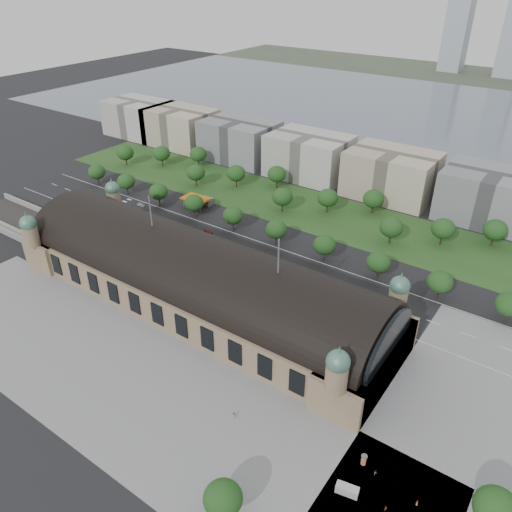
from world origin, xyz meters
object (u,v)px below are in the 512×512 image
Objects in this scene: pedestrian_2 at (375,473)px; traffic_car_2 at (164,237)px; traffic_car_6 at (387,320)px; bus_west at (238,257)px; pedestrian_1 at (385,509)px; parked_car_5 at (201,256)px; traffic_car_5 at (342,288)px; petrol_station at (202,200)px; pedestrian_0 at (234,415)px; parked_car_0 at (107,225)px; bus_east at (282,281)px; van_east at (346,490)px; traffic_car_0 at (94,208)px; bus_mid at (287,278)px; parked_car_6 at (198,261)px; parked_car_1 at (107,225)px; parked_car_4 at (148,235)px; traffic_car_4 at (254,271)px; parked_car_3 at (174,245)px; advertising_column at (364,460)px; pedestrian_5 at (417,503)px; traffic_car_1 at (141,205)px; traffic_car_3 at (208,232)px; parked_car_2 at (126,231)px.

traffic_car_2 is at bearing 48.17° from pedestrian_2.
traffic_car_2 is at bearing -90.92° from traffic_car_6.
bus_west is 117.85m from pedestrian_1.
traffic_car_5 is at bearing 64.45° from parked_car_5.
pedestrian_0 is (98.28, -101.10, -2.05)m from petrol_station.
bus_east is at bearing 68.37° from parked_car_0.
traffic_car_5 is 0.82× the size of van_east.
bus_mid is at bearing 90.73° from traffic_car_0.
parked_car_1 is at bearing -125.03° from parked_car_6.
traffic_car_4 is at bearing 71.70° from parked_car_4.
traffic_car_5 is 0.83× the size of traffic_car_6.
parked_car_3 is (39.37, 4.00, -0.01)m from parked_car_0.
advertising_column is (60.14, -59.13, 0.06)m from bus_mid.
pedestrian_5 is at bearing 26.24° from parked_car_5.
traffic_car_1 is 2.27× the size of pedestrian_1.
advertising_column is at bearing 46.71° from parked_car_0.
traffic_car_2 is at bearing -138.95° from parked_car_6.
traffic_car_4 is at bearing 89.50° from bus_east.
parked_car_3 is at bearing 162.62° from traffic_car_3.
pedestrian_1 is (49.18, -75.10, 0.20)m from traffic_car_5.
advertising_column is (111.57, -72.47, 0.93)m from traffic_car_3.
petrol_station is 163.75m from advertising_column.
bus_mid is at bearing 121.37° from pedestrian_0.
traffic_car_2 is 151.62m from pedestrian_5.
traffic_car_5 is 2.53× the size of pedestrian_2.
traffic_car_3 is 0.92× the size of parked_car_6.
traffic_car_2 is at bearing 93.08° from bus_mid.
parked_car_2 is at bearing -69.27° from traffic_car_2.
parked_car_2 is at bearing 69.43° from parked_car_0.
parked_car_5 is 88.27m from pedestrian_0.
traffic_car_1 is 100.14m from bus_mid.
parked_car_1 is at bearing -154.91° from parked_car_0.
bus_east is 95.25m from pedestrian_1.
bus_mid is 6.07× the size of pedestrian_0.
bus_mid is at bearing 95.82° from traffic_car_2.
parked_car_5 is 0.46× the size of bus_mid.
pedestrian_0 is 1.11× the size of pedestrian_5.
advertising_column is at bearing 77.86° from van_east.
parked_car_0 is 0.41× the size of bus_mid.
pedestrian_5 is (114.55, -56.87, 0.11)m from parked_car_5.
bus_east reaches higher than pedestrian_2.
traffic_car_2 is 0.38× the size of bus_east.
van_east is 2.94× the size of pedestrian_1.
traffic_car_0 is 1.10× the size of parked_car_4.
advertising_column reaches higher than parked_car_3.
parked_car_0 is at bearing -124.62° from parked_car_6.
pedestrian_0 is at bearing -45.81° from petrol_station.
traffic_car_6 is 3.06× the size of pedestrian_2.
petrol_station is 40.41m from parked_car_4.
traffic_car_5 is (119.24, -8.95, 0.05)m from traffic_car_1.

